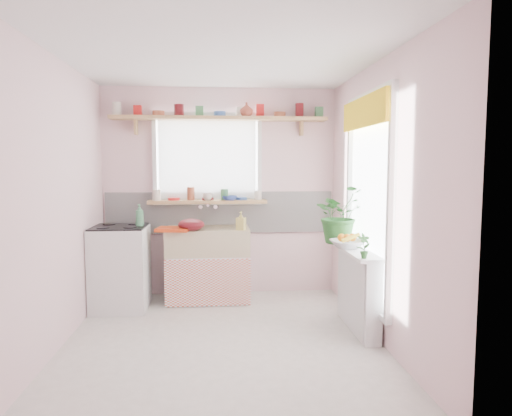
{
  "coord_description": "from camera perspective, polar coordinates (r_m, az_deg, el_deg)",
  "views": [
    {
      "loc": [
        -0.04,
        -3.96,
        1.57
      ],
      "look_at": [
        0.35,
        0.55,
        1.15
      ],
      "focal_mm": 32.0,
      "sensor_mm": 36.0,
      "label": 1
    }
  ],
  "objects": [
    {
      "name": "herb_pot",
      "position": [
        4.02,
        13.33,
        -4.64
      ],
      "size": [
        0.13,
        0.1,
        0.22
      ],
      "primitive_type": "imported",
      "rotation": [
        0.0,
        0.0,
        0.19
      ],
      "color": "#2D6629",
      "rests_on": "radiator_ledge"
    },
    {
      "name": "colander",
      "position": [
        5.11,
        -8.1,
        -2.07
      ],
      "size": [
        0.3,
        0.3,
        0.13
      ],
      "primitive_type": "ellipsoid",
      "rotation": [
        0.0,
        0.0,
        -0.03
      ],
      "color": "#5B0F16",
      "rests_on": "sink_unit"
    },
    {
      "name": "radiator_ledge",
      "position": [
        4.53,
        12.67,
        -9.83
      ],
      "size": [
        0.22,
        0.95,
        0.78
      ],
      "color": "white",
      "rests_on": "ground"
    },
    {
      "name": "shelf_crockery",
      "position": [
        5.47,
        -4.55,
        11.88
      ],
      "size": [
        2.47,
        0.11,
        0.12
      ],
      "color": "silver",
      "rests_on": "pine_shelf"
    },
    {
      "name": "dish_tray",
      "position": [
        5.13,
        -10.29,
        -2.62
      ],
      "size": [
        0.4,
        0.32,
        0.04
      ],
      "primitive_type": "cube",
      "rotation": [
        0.0,
        0.0,
        -0.14
      ],
      "color": "red",
      "rests_on": "sink_unit"
    },
    {
      "name": "sill_cup",
      "position": [
        5.39,
        -6.09,
        1.4
      ],
      "size": [
        0.14,
        0.14,
        0.09
      ],
      "primitive_type": "imported",
      "rotation": [
        0.0,
        0.0,
        0.43
      ],
      "color": "beige",
      "rests_on": "windowsill"
    },
    {
      "name": "cooker_bottle",
      "position": [
        5.1,
        -14.35,
        -0.87
      ],
      "size": [
        0.11,
        0.11,
        0.24
      ],
      "primitive_type": "imported",
      "rotation": [
        0.0,
        0.0,
        -0.18
      ],
      "color": "#458B5E",
      "rests_on": "cooker"
    },
    {
      "name": "pine_shelf",
      "position": [
        5.46,
        -4.54,
        11.1
      ],
      "size": [
        2.52,
        0.24,
        0.04
      ],
      "primitive_type": "cube",
      "color": "tan",
      "rests_on": "room"
    },
    {
      "name": "jade_plant",
      "position": [
        4.75,
        10.37,
        -0.78
      ],
      "size": [
        0.67,
        0.63,
        0.59
      ],
      "primitive_type": "imported",
      "rotation": [
        0.0,
        0.0,
        0.4
      ],
      "color": "#276328",
      "rests_on": "radiator_ledge"
    },
    {
      "name": "soap_bottle_sink",
      "position": [
        5.1,
        -1.89,
        -1.61
      ],
      "size": [
        0.12,
        0.12,
        0.21
      ],
      "primitive_type": "imported",
      "rotation": [
        0.0,
        0.0,
        -0.38
      ],
      "color": "#CABD59",
      "rests_on": "sink_unit"
    },
    {
      "name": "cooker",
      "position": [
        5.24,
        -16.58,
        -7.12
      ],
      "size": [
        0.58,
        0.58,
        0.93
      ],
      "color": "white",
      "rests_on": "ground"
    },
    {
      "name": "sill_bowl",
      "position": [
        5.4,
        -3.31,
        1.25
      ],
      "size": [
        0.19,
        0.19,
        0.05
      ],
      "primitive_type": "imported",
      "rotation": [
        0.0,
        0.0,
        0.09
      ],
      "color": "#3652B0",
      "rests_on": "windowsill"
    },
    {
      "name": "sink_unit",
      "position": [
        5.38,
        -6.0,
        -6.92
      ],
      "size": [
        0.95,
        0.65,
        1.11
      ],
      "color": "white",
      "rests_on": "ground"
    },
    {
      "name": "shelf_vase",
      "position": [
        5.42,
        -1.2,
        12.22
      ],
      "size": [
        0.16,
        0.16,
        0.16
      ],
      "primitive_type": "imported",
      "rotation": [
        0.0,
        0.0,
        0.03
      ],
      "color": "#98402E",
      "rests_on": "pine_shelf"
    },
    {
      "name": "sill_crockery",
      "position": [
        5.45,
        -6.23,
        1.57
      ],
      "size": [
        1.35,
        0.11,
        0.12
      ],
      "color": "silver",
      "rests_on": "windowsill"
    },
    {
      "name": "windowsill",
      "position": [
        5.46,
        -6.04,
        0.78
      ],
      "size": [
        1.4,
        0.22,
        0.04
      ],
      "primitive_type": "cube",
      "color": "tan",
      "rests_on": "room"
    },
    {
      "name": "fruit",
      "position": [
        4.5,
        11.39,
        -3.65
      ],
      "size": [
        0.2,
        0.14,
        0.1
      ],
      "color": "orange",
      "rests_on": "fruit_bowl"
    },
    {
      "name": "fruit_bowl",
      "position": [
        4.5,
        11.32,
        -4.44
      ],
      "size": [
        0.34,
        0.34,
        0.08
      ],
      "primitive_type": "imported",
      "rotation": [
        0.0,
        0.0,
        0.08
      ],
      "color": "silver",
      "rests_on": "radiator_ledge"
    },
    {
      "name": "room",
      "position": [
        4.87,
        3.37,
        2.97
      ],
      "size": [
        3.2,
        3.2,
        3.2
      ],
      "color": "silver",
      "rests_on": "ground"
    }
  ]
}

